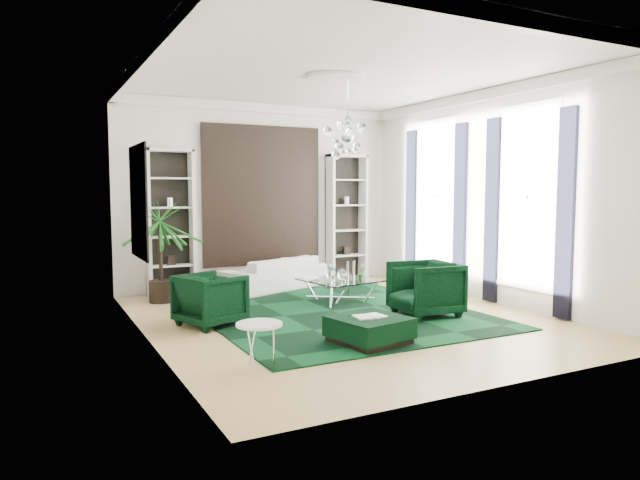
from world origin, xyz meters
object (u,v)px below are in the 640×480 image
ottoman_side (215,287)px  ottoman_front (369,330)px  sofa (274,273)px  armchair_left (211,299)px  armchair_right (425,289)px  palm (160,237)px  side_table (259,346)px  coffee_table (340,290)px

ottoman_side → ottoman_front: 4.18m
sofa → ottoman_front: 4.39m
armchair_left → armchair_right: bearing=-127.3°
armchair_left → ottoman_side: size_ratio=1.01×
ottoman_side → palm: size_ratio=0.36×
ottoman_front → side_table: side_table is taller
sofa → palm: (-2.31, -0.28, 0.85)m
ottoman_side → side_table: bearing=-100.5°
ottoman_front → armchair_left: bearing=128.9°
armchair_right → palm: size_ratio=0.41×
armchair_left → palm: 2.30m
ottoman_side → ottoman_front: (0.85, -4.10, -0.01)m
armchair_left → coffee_table: (2.61, 0.72, -0.19)m
sofa → armchair_right: (1.23, -3.35, 0.11)m
ottoman_side → side_table: size_ratio=1.61×
armchair_right → ottoman_side: size_ratio=1.14×
armchair_left → ottoman_side: (0.72, 2.16, -0.20)m
ottoman_side → palm: bearing=-179.1°
sofa → side_table: size_ratio=4.29×
side_table → ottoman_front: bearing=11.0°
sofa → armchair_right: 3.57m
armchair_right → armchair_left: bearing=-101.2°
armchair_right → sofa: bearing=-155.0°
armchair_right → ottoman_side: bearing=-135.8°
armchair_left → ottoman_side: armchair_left is taller
armchair_left → ottoman_side: bearing=-39.8°
side_table → armchair_left: bearing=87.5°
coffee_table → palm: palm is taller
ottoman_side → side_table: side_table is taller
sofa → coffee_table: (0.58, -1.70, -0.13)m
ottoman_front → side_table: (-1.66, -0.32, 0.08)m
sofa → ottoman_front: size_ratio=2.56×
armchair_right → ottoman_front: bearing=-54.2°
armchair_left → side_table: size_ratio=1.63×
side_table → palm: bearing=92.4°
sofa → palm: 2.48m
armchair_left → armchair_right: armchair_right is taller
sofa → coffee_table: size_ratio=1.91×
armchair_left → coffee_table: size_ratio=0.72×
armchair_right → coffee_table: armchair_right is taller
ottoman_side → armchair_left: bearing=-108.4°
ottoman_front → ottoman_side: bearing=101.7°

